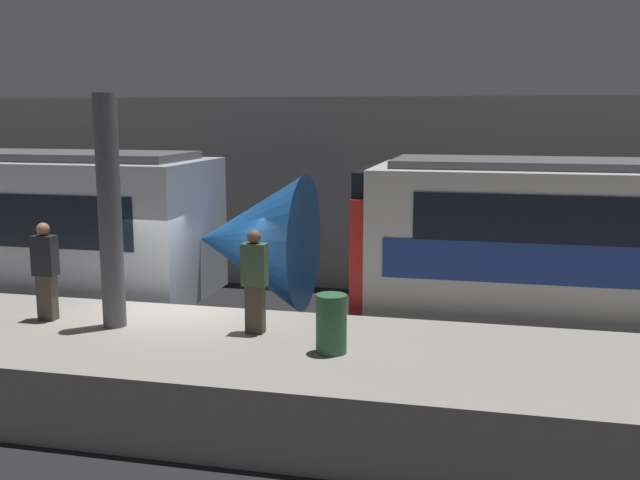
% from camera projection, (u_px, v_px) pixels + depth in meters
% --- Properties ---
extents(ground_plane, '(120.00, 120.00, 0.00)m').
position_uv_depth(ground_plane, '(181.00, 362.00, 13.55)').
color(ground_plane, black).
extents(platform, '(40.00, 3.70, 1.07)m').
position_uv_depth(platform, '(132.00, 367.00, 11.69)').
color(platform, gray).
rests_on(platform, ground).
extents(station_rear_barrier, '(50.00, 0.15, 4.84)m').
position_uv_depth(station_rear_barrier, '(278.00, 193.00, 19.19)').
color(station_rear_barrier, '#9E998E').
rests_on(station_rear_barrier, ground).
extents(support_pillar_near, '(0.37, 0.37, 3.69)m').
position_uv_depth(support_pillar_near, '(110.00, 212.00, 11.72)').
color(support_pillar_near, '#56565B').
rests_on(support_pillar_near, platform).
extents(person_waiting, '(0.38, 0.24, 1.63)m').
position_uv_depth(person_waiting, '(46.00, 269.00, 12.25)').
color(person_waiting, '#473D33').
rests_on(person_waiting, platform).
extents(person_walking, '(0.38, 0.24, 1.63)m').
position_uv_depth(person_walking, '(255.00, 279.00, 11.51)').
color(person_walking, '#473D33').
rests_on(person_walking, platform).
extents(trash_bin, '(0.44, 0.44, 0.85)m').
position_uv_depth(trash_bin, '(331.00, 324.00, 10.62)').
color(trash_bin, '#2D5B38').
rests_on(trash_bin, platform).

